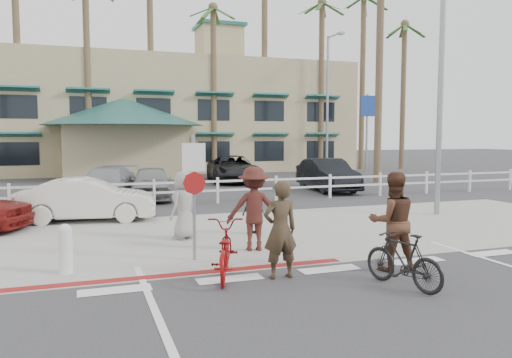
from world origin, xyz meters
name	(u,v)px	position (x,y,z in m)	size (l,w,h in m)	color
ground	(345,278)	(0.00, 0.00, 0.00)	(140.00, 140.00, 0.00)	#333335
bike_path	(413,315)	(0.00, -2.00, 0.00)	(12.00, 16.00, 0.01)	#333335
sidewalk_plaza	(261,233)	(0.00, 4.50, 0.01)	(22.00, 7.00, 0.01)	gray
cross_street	(221,211)	(0.00, 8.50, 0.00)	(40.00, 5.00, 0.01)	#333335
parking_lot	(173,185)	(0.00, 18.00, 0.00)	(50.00, 16.00, 0.01)	#333335
curb_red	(169,276)	(-3.00, 1.20, 0.01)	(7.00, 0.25, 0.02)	maroon
rail_fence	(220,190)	(0.50, 10.50, 0.50)	(29.40, 0.16, 1.00)	silver
building	(169,96)	(2.00, 31.00, 5.65)	(28.00, 16.00, 11.30)	tan
sign_post	(194,191)	(-2.30, 2.20, 1.45)	(0.50, 0.10, 2.90)	gray
bollard_0	(65,249)	(-4.80, 2.00, 0.47)	(0.26, 0.26, 0.95)	silver
streetlight_0	(441,76)	(6.50, 5.50, 4.50)	(0.60, 2.00, 9.00)	gray
streetlight_1	(327,105)	(12.00, 24.00, 4.75)	(0.60, 2.00, 9.50)	gray
info_sign	(367,132)	(14.00, 22.00, 2.80)	(1.20, 0.16, 5.60)	navy
palm_2	(17,46)	(-8.00, 26.00, 8.00)	(4.00, 4.00, 16.00)	#285521
palm_3	(87,64)	(-4.00, 25.00, 7.00)	(4.00, 4.00, 14.00)	#285521
palm_4	(151,61)	(0.00, 26.00, 7.50)	(4.00, 4.00, 15.00)	#285521
palm_5	(214,77)	(4.00, 25.00, 6.50)	(4.00, 4.00, 13.00)	#285521
palm_6	(265,52)	(8.00, 26.00, 8.50)	(4.00, 4.00, 17.00)	#285521
palm_7	(321,74)	(12.00, 25.00, 7.00)	(4.00, 4.00, 14.00)	#285521
palm_8	(363,71)	(16.00, 26.00, 7.50)	(4.00, 4.00, 15.00)	#285521
palm_9	(403,84)	(19.00, 25.00, 6.50)	(4.00, 4.00, 13.00)	#285521
palm_11	(380,54)	(11.00, 16.00, 7.00)	(4.00, 4.00, 14.00)	#285521
bike_red	(224,250)	(-2.05, 0.79, 0.51)	(0.67, 1.93, 1.02)	maroon
rider_red	(280,230)	(-1.11, 0.39, 0.90)	(0.65, 0.43, 1.79)	#3B2D1D
bike_black	(403,260)	(0.67, -0.80, 0.48)	(0.45, 1.59, 0.96)	black
rider_black	(393,222)	(1.13, 0.18, 0.95)	(0.93, 0.72, 1.91)	#4D2D1D
pedestrian_a	(254,209)	(-0.83, 2.65, 0.95)	(1.23, 0.71, 1.90)	#431B16
pedestrian_child	(253,214)	(-0.25, 4.41, 0.55)	(0.64, 0.27, 1.10)	black
pedestrian_b	(184,205)	(-2.08, 4.41, 0.86)	(0.84, 0.55, 1.72)	gray
car_white_sedan	(88,200)	(-4.33, 7.95, 0.66)	(1.40, 4.01, 1.32)	silver
lot_car_1	(106,184)	(-3.57, 12.97, 0.66)	(1.85, 4.55, 1.32)	#8F9299
lot_car_2	(151,183)	(-1.84, 12.58, 0.67)	(1.59, 3.96, 1.35)	gray
lot_car_3	(327,175)	(6.39, 13.05, 0.75)	(1.60, 4.58, 1.51)	black
lot_car_5	(233,169)	(3.43, 18.66, 0.74)	(2.46, 5.33, 1.48)	black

